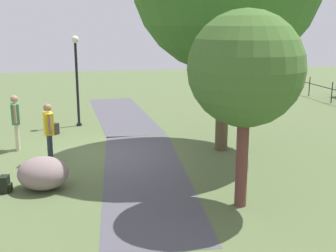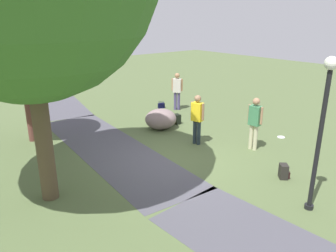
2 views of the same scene
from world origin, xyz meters
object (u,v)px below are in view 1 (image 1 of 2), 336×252
object	(u,v)px
young_tree_near_path	(246,70)
spare_backpack_on_lawn	(54,129)
lamp_post	(77,71)
lawn_boulder	(43,173)
man_near_boulder	(16,118)
passerby_on_path	(49,129)
backpack_by_boulder	(5,185)

from	to	relation	value
young_tree_near_path	spare_backpack_on_lawn	bearing A→B (deg)	-148.79
young_tree_near_path	lamp_post	distance (m)	9.10
young_tree_near_path	lawn_boulder	distance (m)	5.32
lamp_post	man_near_boulder	distance (m)	3.70
young_tree_near_path	passerby_on_path	bearing A→B (deg)	-132.22
lawn_boulder	passerby_on_path	xyz separation A→B (m)	(-2.03, 0.03, 0.60)
spare_backpack_on_lawn	man_near_boulder	bearing A→B (deg)	-29.35
lamp_post	spare_backpack_on_lawn	world-z (taller)	lamp_post
young_tree_near_path	lawn_boulder	bearing A→B (deg)	-113.16
lawn_boulder	passerby_on_path	distance (m)	2.12
lawn_boulder	passerby_on_path	size ratio (longest dim) A/B	0.88
lamp_post	passerby_on_path	bearing A→B (deg)	-9.73
man_near_boulder	passerby_on_path	world-z (taller)	man_near_boulder
lamp_post	lawn_boulder	size ratio (longest dim) A/B	2.29
passerby_on_path	spare_backpack_on_lawn	size ratio (longest dim) A/B	4.28
passerby_on_path	spare_backpack_on_lawn	bearing A→B (deg)	-178.51
lawn_boulder	backpack_by_boulder	size ratio (longest dim) A/B	3.75
young_tree_near_path	lawn_boulder	size ratio (longest dim) A/B	2.78
backpack_by_boulder	young_tree_near_path	bearing A→B (deg)	71.02
lamp_post	lawn_boulder	distance (m)	6.81
lamp_post	man_near_boulder	bearing A→B (deg)	-31.88
lawn_boulder	backpack_by_boulder	world-z (taller)	lawn_boulder
passerby_on_path	backpack_by_boulder	xyz separation A→B (m)	(2.09, -0.90, -0.80)
lamp_post	man_near_boulder	world-z (taller)	lamp_post
lamp_post	spare_backpack_on_lawn	size ratio (longest dim) A/B	8.59
lamp_post	backpack_by_boulder	xyz separation A→B (m)	(6.60, -1.68, -1.93)
lamp_post	man_near_boulder	size ratio (longest dim) A/B	1.98
lawn_boulder	man_near_boulder	bearing A→B (deg)	-163.24
young_tree_near_path	backpack_by_boulder	distance (m)	6.11
lamp_post	passerby_on_path	world-z (taller)	lamp_post
young_tree_near_path	lamp_post	size ratio (longest dim) A/B	1.21
man_near_boulder	backpack_by_boulder	xyz separation A→B (m)	(3.60, 0.19, -0.82)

